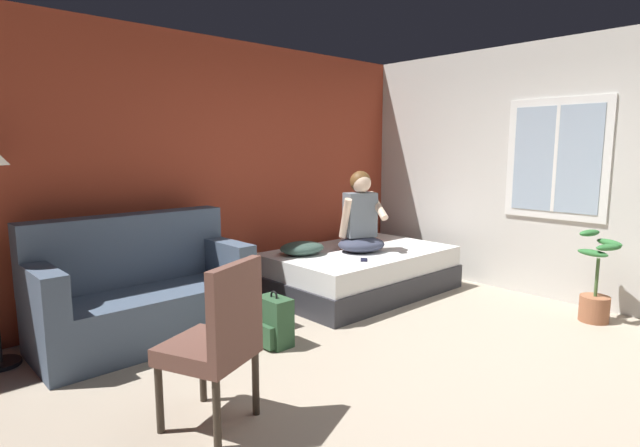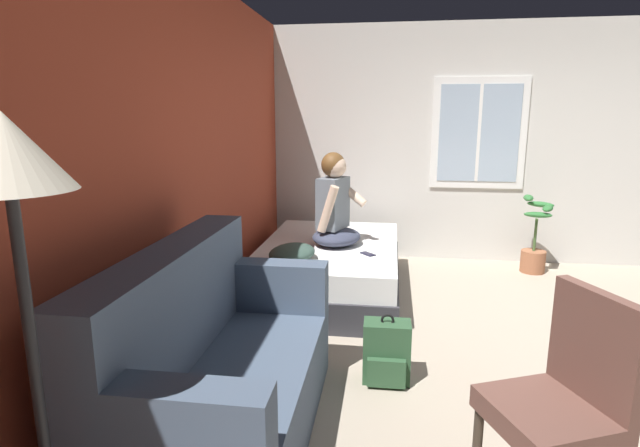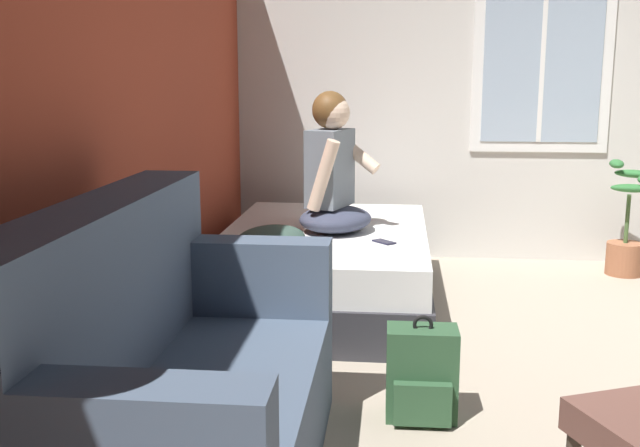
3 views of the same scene
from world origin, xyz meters
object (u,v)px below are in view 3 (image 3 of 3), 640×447
object	(u,v)px
bed	(325,266)
cell_phone	(384,242)
couch	(170,393)
person_seated	(333,175)
potted_plant	(626,235)
backpack	(422,375)
throw_pillow	(271,239)

from	to	relation	value
bed	cell_phone	distance (m)	0.57
couch	person_seated	world-z (taller)	person_seated
bed	person_seated	distance (m)	0.60
potted_plant	cell_phone	bearing A→B (deg)	125.70
bed	cell_phone	bearing A→B (deg)	-132.44
bed	cell_phone	xyz separation A→B (m)	(-0.35, -0.38, 0.25)
person_seated	potted_plant	xyz separation A→B (m)	(0.96, -2.08, -0.53)
couch	person_seated	bearing A→B (deg)	-8.46
backpack	cell_phone	world-z (taller)	cell_phone
cell_phone	throw_pillow	bearing A→B (deg)	162.43
cell_phone	person_seated	bearing A→B (deg)	95.42
potted_plant	couch	bearing A→B (deg)	143.48
couch	potted_plant	xyz separation A→B (m)	(3.27, -2.42, -0.09)
person_seated	bed	bearing A→B (deg)	46.92
throw_pillow	bed	bearing A→B (deg)	-20.94
couch	person_seated	size ratio (longest dim) A/B	1.95
couch	person_seated	xyz separation A→B (m)	(2.32, -0.34, 0.44)
couch	person_seated	distance (m)	2.39
bed	throw_pillow	xyz separation A→B (m)	(-0.64, 0.24, 0.31)
cell_phone	couch	bearing A→B (deg)	-150.75
couch	throw_pillow	world-z (taller)	couch
person_seated	potted_plant	world-z (taller)	person_seated
bed	couch	size ratio (longest dim) A/B	1.21
throw_pillow	potted_plant	distance (m)	2.84
backpack	potted_plant	size ratio (longest dim) A/B	0.54
bed	potted_plant	world-z (taller)	potted_plant
bed	throw_pillow	size ratio (longest dim) A/B	4.29
potted_plant	bed	bearing A→B (deg)	113.09
couch	backpack	bearing A→B (deg)	-50.06
throw_pillow	cell_phone	xyz separation A→B (m)	(0.29, -0.62, -0.07)
couch	potted_plant	world-z (taller)	couch
backpack	cell_phone	distance (m)	1.34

